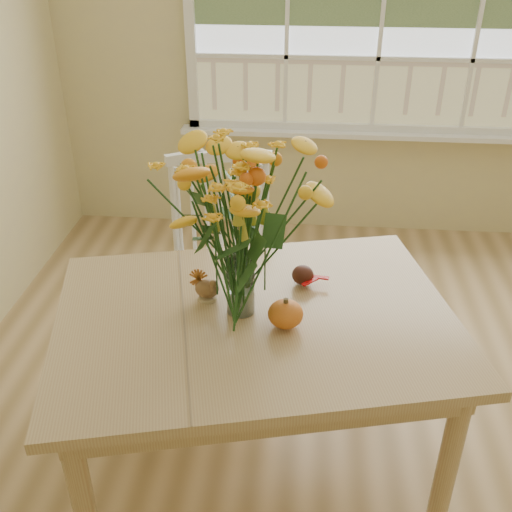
{
  "coord_description": "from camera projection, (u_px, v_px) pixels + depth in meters",
  "views": [
    {
      "loc": [
        -0.4,
        -1.52,
        1.92
      ],
      "look_at": [
        -0.55,
        0.16,
        0.94
      ],
      "focal_mm": 42.0,
      "sensor_mm": 36.0,
      "label": 1
    }
  ],
  "objects": [
    {
      "name": "windsor_chair",
      "position": [
        223.0,
        255.0,
        2.74
      ],
      "size": [
        0.54,
        0.52,
        0.99
      ],
      "rotation": [
        0.0,
        0.0,
        0.2
      ],
      "color": "white",
      "rests_on": "floor"
    },
    {
      "name": "wall_back",
      "position": [
        381.0,
        22.0,
        3.5
      ],
      "size": [
        4.0,
        0.02,
        2.7
      ],
      "primitive_type": "cube",
      "color": "beige",
      "rests_on": "floor"
    },
    {
      "name": "turkey_figurine",
      "position": [
        207.0,
        289.0,
        2.1
      ],
      "size": [
        0.09,
        0.07,
        0.11
      ],
      "rotation": [
        0.0,
        0.0,
        -0.03
      ],
      "color": "#CCB78C",
      "rests_on": "dining_table"
    },
    {
      "name": "dining_table",
      "position": [
        255.0,
        336.0,
        2.09
      ],
      "size": [
        1.54,
        1.25,
        0.72
      ],
      "rotation": [
        0.0,
        0.0,
        0.24
      ],
      "color": "tan",
      "rests_on": "floor"
    },
    {
      "name": "pumpkin",
      "position": [
        286.0,
        315.0,
        1.96
      ],
      "size": [
        0.12,
        0.12,
        0.09
      ],
      "primitive_type": "ellipsoid",
      "color": "#C34C17",
      "rests_on": "dining_table"
    },
    {
      "name": "dark_gourd",
      "position": [
        303.0,
        276.0,
        2.19
      ],
      "size": [
        0.13,
        0.08,
        0.07
      ],
      "color": "#38160F",
      "rests_on": "dining_table"
    },
    {
      "name": "floor",
      "position": [
        398.0,
        502.0,
        2.25
      ],
      "size": [
        4.0,
        4.5,
        0.01
      ],
      "primitive_type": "cube",
      "color": "#9B7B4B",
      "rests_on": "ground"
    },
    {
      "name": "flower_vase",
      "position": [
        240.0,
        227.0,
        1.9
      ],
      "size": [
        0.45,
        0.45,
        0.54
      ],
      "color": "white",
      "rests_on": "dining_table"
    }
  ]
}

